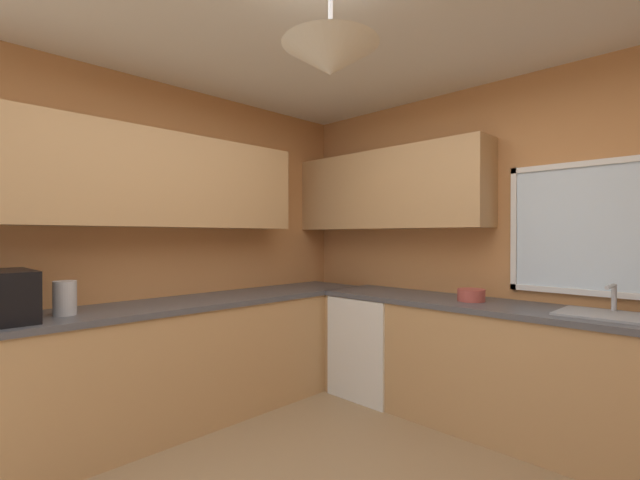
% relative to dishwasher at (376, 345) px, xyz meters
% --- Properties ---
extents(room_shell, '(4.03, 4.05, 2.65)m').
position_rel_dishwasher_xyz_m(room_shell, '(0.61, -1.13, 1.34)').
color(room_shell, '#C6844C').
rests_on(room_shell, ground_plane).
extents(counter_run_left, '(0.65, 3.66, 0.90)m').
position_rel_dishwasher_xyz_m(counter_run_left, '(-0.66, -1.63, 0.02)').
color(counter_run_left, tan).
rests_on(counter_run_left, ground_plane).
extents(counter_run_back, '(3.12, 0.65, 0.90)m').
position_rel_dishwasher_xyz_m(counter_run_back, '(1.20, 0.03, 0.02)').
color(counter_run_back, tan).
rests_on(counter_run_back, ground_plane).
extents(dishwasher, '(0.60, 0.60, 0.86)m').
position_rel_dishwasher_xyz_m(dishwasher, '(0.00, 0.00, 0.00)').
color(dishwasher, white).
rests_on(dishwasher, ground_plane).
extents(kettle, '(0.13, 0.13, 0.21)m').
position_rel_dishwasher_xyz_m(kettle, '(-0.64, -2.26, 0.58)').
color(kettle, '#B7B7BC').
rests_on(kettle, counter_run_left).
extents(sink_assembly, '(0.53, 0.40, 0.19)m').
position_rel_dishwasher_xyz_m(sink_assembly, '(1.72, 0.04, 0.48)').
color(sink_assembly, '#9EA0A5').
rests_on(sink_assembly, counter_run_back).
extents(bowl, '(0.20, 0.20, 0.09)m').
position_rel_dishwasher_xyz_m(bowl, '(0.86, 0.03, 0.52)').
color(bowl, '#B74C42').
rests_on(bowl, counter_run_back).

